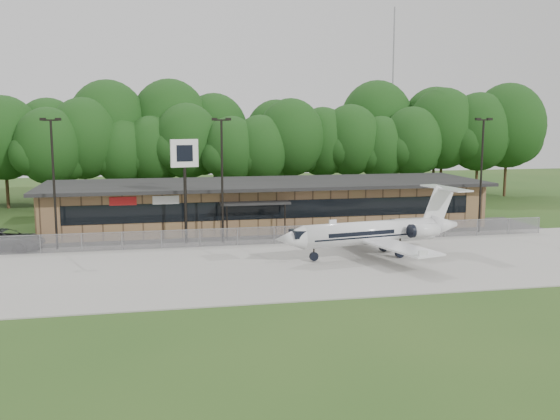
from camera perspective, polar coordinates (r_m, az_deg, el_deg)
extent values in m
plane|color=#284B1A|center=(36.84, 5.53, -7.72)|extent=(160.00, 160.00, 0.00)
cube|color=#9E9B93|center=(44.28, 2.48, -4.88)|extent=(64.00, 18.00, 0.08)
cube|color=#383835|center=(55.27, -0.42, -2.21)|extent=(50.00, 9.00, 0.06)
cube|color=brown|center=(59.31, -1.26, 0.45)|extent=(40.00, 10.00, 4.00)
cube|color=black|center=(54.39, -0.32, 0.04)|extent=(36.00, 0.08, 1.60)
cube|color=black|center=(58.57, -1.18, 2.46)|extent=(41.00, 11.50, 0.30)
cube|color=black|center=(53.37, -2.30, 0.64)|extent=(6.00, 1.60, 0.20)
cube|color=#B51617|center=(53.24, -14.17, 0.80)|extent=(2.20, 0.06, 0.70)
cube|color=silver|center=(53.19, -10.40, 0.91)|extent=(2.20, 0.06, 0.70)
cube|color=gray|center=(50.80, 0.57, -2.32)|extent=(46.00, 0.03, 1.50)
cube|color=gray|center=(50.67, 0.57, -1.49)|extent=(46.00, 0.04, 0.04)
cylinder|color=gray|center=(88.06, 10.23, 9.76)|extent=(0.20, 0.20, 25.00)
cylinder|color=black|center=(51.11, -19.96, 2.05)|extent=(0.18, 0.18, 10.00)
cube|color=black|center=(50.85, -20.24, 7.72)|extent=(1.20, 0.12, 0.12)
cube|color=black|center=(50.93, -20.86, 7.76)|extent=(0.45, 0.30, 0.22)
cube|color=black|center=(50.77, -19.63, 7.82)|extent=(0.45, 0.30, 0.22)
cylinder|color=black|center=(50.86, -5.30, 2.49)|extent=(0.18, 0.18, 10.00)
cube|color=black|center=(50.60, -5.38, 8.19)|extent=(1.20, 0.12, 0.12)
cube|color=black|center=(50.54, -6.01, 8.26)|extent=(0.45, 0.30, 0.22)
cube|color=black|center=(50.66, -4.76, 8.28)|extent=(0.45, 0.30, 0.22)
cylinder|color=black|center=(58.06, 17.91, 2.85)|extent=(0.18, 0.18, 10.00)
cube|color=black|center=(57.82, 18.14, 7.84)|extent=(1.20, 0.12, 0.12)
cube|color=black|center=(57.55, 17.66, 7.93)|extent=(0.45, 0.30, 0.22)
cube|color=black|center=(58.10, 18.62, 7.88)|extent=(0.45, 0.30, 0.22)
cylinder|color=silver|center=(46.24, 8.17, -2.15)|extent=(10.74, 3.42, 1.70)
cone|color=silver|center=(43.53, 0.83, -2.73)|extent=(2.37, 2.02, 1.70)
cone|color=silver|center=(49.66, 14.70, -1.43)|extent=(2.58, 2.06, 1.70)
cube|color=silver|center=(43.65, 11.01, -3.49)|extent=(3.35, 6.66, 0.13)
cube|color=silver|center=(49.60, 6.72, -1.97)|extent=(3.35, 6.66, 0.13)
cylinder|color=silver|center=(47.09, 13.02, -1.90)|extent=(2.46, 1.33, 0.95)
cylinder|color=silver|center=(49.27, 11.30, -1.39)|extent=(2.46, 1.33, 0.95)
cube|color=silver|center=(49.12, 14.26, 0.29)|extent=(2.59, 0.58, 3.19)
cube|color=silver|center=(49.33, 14.92, 1.86)|extent=(2.17, 5.04, 0.11)
cube|color=black|center=(43.75, 1.74, -2.28)|extent=(1.26, 1.43, 0.53)
cube|color=black|center=(47.47, 10.15, -3.69)|extent=(1.26, 2.65, 0.74)
cylinder|color=black|center=(44.56, 3.11, -4.36)|extent=(0.73, 0.73, 0.23)
imported|color=#2F2E31|center=(52.89, -23.89, -2.52)|extent=(6.53, 4.02, 1.69)
cylinder|color=black|center=(51.03, -8.66, 1.39)|extent=(0.29, 0.29, 8.13)
cube|color=silver|center=(50.73, -8.74, 5.15)|extent=(2.24, 0.67, 2.23)
cube|color=black|center=(50.61, -8.71, 5.15)|extent=(1.30, 0.29, 1.32)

